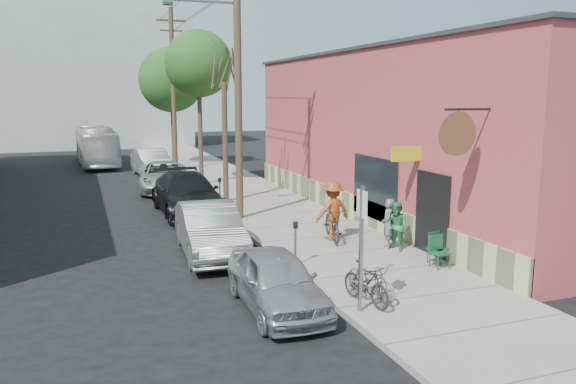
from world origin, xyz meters
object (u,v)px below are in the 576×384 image
object	(u,v)px
car_3	(164,176)
sign_post	(361,237)
parking_meter_far	(220,187)
car_0	(276,281)
car_2	(187,194)
patron_grey	(388,224)
car_1	(210,230)
patio_chair_a	(440,252)
car_4	(152,163)
parking_meter_near	(295,236)
tree_bare	(225,142)
tree_leafy_far	(171,80)
bus	(96,146)
tree_leafy_mid	(199,64)
cyclist	(333,211)
parked_bike_a	(366,284)
patio_chair_b	(438,249)
utility_pole_near	(236,80)
parked_bike_b	(371,279)
patron_green	(397,226)

from	to	relation	value
car_3	sign_post	bearing A→B (deg)	-79.61
parking_meter_far	car_0	xyz separation A→B (m)	(-1.45, -11.48, -0.31)
parking_meter_far	car_3	world-z (taller)	car_3
parking_meter_far	car_2	size ratio (longest dim) A/B	0.22
patron_grey	car_1	bearing A→B (deg)	-84.02
patio_chair_a	car_4	size ratio (longest dim) A/B	0.18
parking_meter_near	tree_bare	bearing A→B (deg)	86.87
tree_leafy_far	bus	xyz separation A→B (m)	(-4.96, 2.74, -4.52)
sign_post	patio_chair_a	distance (m)	4.26
patron_grey	car_0	bearing A→B (deg)	-32.43
tree_bare	tree_leafy_mid	xyz separation A→B (m)	(0.00, 5.37, 3.65)
cyclist	car_1	bearing A→B (deg)	-12.11
parking_meter_far	patron_grey	xyz separation A→B (m)	(3.32, -8.27, -0.06)
car_2	bus	size ratio (longest dim) A/B	0.60
patron_grey	car_2	world-z (taller)	patron_grey
patio_chair_a	car_4	bearing A→B (deg)	98.41
parked_bike_a	bus	distance (m)	31.15
car_0	car_1	size ratio (longest dim) A/B	0.83
tree_bare	patio_chair_b	xyz separation A→B (m)	(3.24, -11.35, -2.19)
patio_chair_b	parking_meter_near	bearing A→B (deg)	144.35
tree_bare	bus	size ratio (longest dim) A/B	0.55
tree_bare	patio_chair_b	world-z (taller)	tree_bare
parking_meter_near	car_3	size ratio (longest dim) A/B	0.23
car_1	bus	size ratio (longest dim) A/B	0.50
utility_pole_near	parking_meter_near	bearing A→B (deg)	-91.24
tree_bare	car_2	world-z (taller)	tree_bare
patio_chair_b	car_3	world-z (taller)	car_3
patio_chair_a	bus	size ratio (longest dim) A/B	0.09
patron_grey	car_4	world-z (taller)	patron_grey
tree_bare	car_2	xyz separation A→B (m)	(-2.00, -1.50, -1.95)
parking_meter_far	patron_grey	size ratio (longest dim) A/B	0.80
tree_leafy_far	car_1	bearing A→B (deg)	-96.25
sign_post	utility_pole_near	bearing A→B (deg)	89.77
parked_bike_b	utility_pole_near	bearing A→B (deg)	83.42
car_3	car_1	bearing A→B (deg)	-86.44
patron_green	car_3	world-z (taller)	patron_green
cyclist	car_2	size ratio (longest dim) A/B	0.34
tree_leafy_mid	cyclist	distance (m)	14.34
sign_post	parking_meter_near	bearing A→B (deg)	91.56
tree_leafy_mid	patron_grey	world-z (taller)	tree_leafy_mid
tree_bare	car_3	size ratio (longest dim) A/B	0.98
tree_leafy_mid	cyclist	bearing A→B (deg)	-83.09
parking_meter_near	car_3	world-z (taller)	car_3
sign_post	car_3	distance (m)	18.41
patron_grey	patio_chair_a	bearing A→B (deg)	31.16
parking_meter_near	car_1	distance (m)	3.01
sign_post	patron_grey	distance (m)	5.48
patron_grey	patron_green	size ratio (longest dim) A/B	1.03
tree_leafy_mid	car_2	xyz separation A→B (m)	(-2.00, -6.87, -5.60)
parking_meter_near	sign_post	bearing A→B (deg)	-88.44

